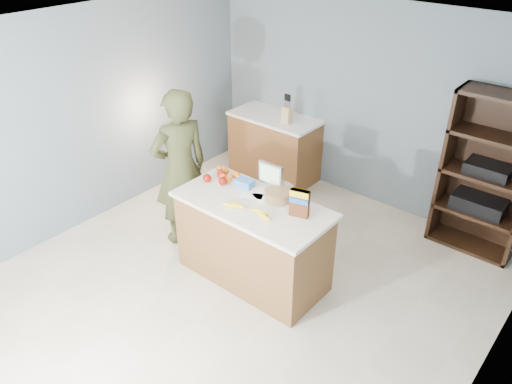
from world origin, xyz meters
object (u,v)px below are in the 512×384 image
Objects in this scene: counter_peninsula at (253,244)px; cereal_box at (300,201)px; shelving_unit at (487,177)px; person at (180,169)px; tv at (271,175)px.

cereal_box is at bearing 11.98° from counter_peninsula.
person is (-2.61, -2.00, 0.03)m from shelving_unit.
tv is at bearing 156.46° from cereal_box.
tv reaches higher than counter_peninsula.
person reaches higher than cereal_box.
person is (-1.06, 0.05, 0.48)m from counter_peninsula.
counter_peninsula is 0.87× the size of person.
shelving_unit is at bearing 47.38° from tv.
tv is 0.56m from cereal_box.
person is at bearing -164.84° from tv.
person is at bearing -177.94° from cereal_box.
shelving_unit is 3.29m from person.
cereal_box is (-1.08, -1.95, 0.19)m from shelving_unit.
tv is (-1.59, -1.73, 0.19)m from shelving_unit.
person is at bearing -142.53° from shelving_unit.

